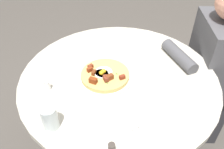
{
  "coord_description": "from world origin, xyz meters",
  "views": [
    {
      "loc": [
        0.94,
        -0.02,
        1.57
      ],
      "look_at": [
        0.01,
        -0.04,
        0.76
      ],
      "focal_mm": 38.32,
      "sensor_mm": 36.0,
      "label": 1
    }
  ],
  "objects_px": {
    "pizza_plate": "(105,77)",
    "dining_table": "(118,100)",
    "salt_shaker": "(47,85)",
    "person_seated": "(207,79)",
    "pepper_shaker": "(112,149)",
    "knife": "(127,113)",
    "fork": "(121,116)",
    "water_glass": "(50,118)",
    "bread_plate": "(147,38)",
    "breakfast_pizza": "(105,75)"
  },
  "relations": [
    {
      "from": "pizza_plate",
      "to": "salt_shaker",
      "type": "height_order",
      "value": "salt_shaker"
    },
    {
      "from": "bread_plate",
      "to": "fork",
      "type": "bearing_deg",
      "value": -15.04
    },
    {
      "from": "water_glass",
      "to": "knife",
      "type": "bearing_deg",
      "value": 103.23
    },
    {
      "from": "person_seated",
      "to": "breakfast_pizza",
      "type": "bearing_deg",
      "value": -67.58
    },
    {
      "from": "bread_plate",
      "to": "knife",
      "type": "height_order",
      "value": "bread_plate"
    },
    {
      "from": "dining_table",
      "to": "knife",
      "type": "height_order",
      "value": "knife"
    },
    {
      "from": "breakfast_pizza",
      "to": "water_glass",
      "type": "bearing_deg",
      "value": -34.54
    },
    {
      "from": "pizza_plate",
      "to": "fork",
      "type": "height_order",
      "value": "pizza_plate"
    },
    {
      "from": "water_glass",
      "to": "salt_shaker",
      "type": "distance_m",
      "value": 0.23
    },
    {
      "from": "dining_table",
      "to": "fork",
      "type": "xyz_separation_m",
      "value": [
        0.27,
        0.01,
        0.18
      ]
    },
    {
      "from": "bread_plate",
      "to": "breakfast_pizza",
      "type": "bearing_deg",
      "value": -32.74
    },
    {
      "from": "person_seated",
      "to": "breakfast_pizza",
      "type": "relative_size",
      "value": 4.56
    },
    {
      "from": "fork",
      "to": "salt_shaker",
      "type": "bearing_deg",
      "value": -147.34
    },
    {
      "from": "dining_table",
      "to": "pepper_shaker",
      "type": "height_order",
      "value": "pepper_shaker"
    },
    {
      "from": "pepper_shaker",
      "to": "knife",
      "type": "bearing_deg",
      "value": 161.25
    },
    {
      "from": "dining_table",
      "to": "bread_plate",
      "type": "xyz_separation_m",
      "value": [
        -0.37,
        0.18,
        0.18
      ]
    },
    {
      "from": "bread_plate",
      "to": "person_seated",
      "type": "bearing_deg",
      "value": 73.8
    },
    {
      "from": "person_seated",
      "to": "water_glass",
      "type": "distance_m",
      "value": 1.09
    },
    {
      "from": "dining_table",
      "to": "salt_shaker",
      "type": "bearing_deg",
      "value": -73.77
    },
    {
      "from": "pizza_plate",
      "to": "water_glass",
      "type": "relative_size",
      "value": 2.51
    },
    {
      "from": "bread_plate",
      "to": "salt_shaker",
      "type": "height_order",
      "value": "salt_shaker"
    },
    {
      "from": "water_glass",
      "to": "pizza_plate",
      "type": "bearing_deg",
      "value": 145.39
    },
    {
      "from": "fork",
      "to": "salt_shaker",
      "type": "distance_m",
      "value": 0.39
    },
    {
      "from": "fork",
      "to": "pepper_shaker",
      "type": "height_order",
      "value": "pepper_shaker"
    },
    {
      "from": "pizza_plate",
      "to": "pepper_shaker",
      "type": "height_order",
      "value": "pepper_shaker"
    },
    {
      "from": "breakfast_pizza",
      "to": "water_glass",
      "type": "distance_m",
      "value": 0.37
    },
    {
      "from": "dining_table",
      "to": "pepper_shaker",
      "type": "bearing_deg",
      "value": -3.63
    },
    {
      "from": "dining_table",
      "to": "salt_shaker",
      "type": "distance_m",
      "value": 0.42
    },
    {
      "from": "knife",
      "to": "water_glass",
      "type": "height_order",
      "value": "water_glass"
    },
    {
      "from": "bread_plate",
      "to": "fork",
      "type": "distance_m",
      "value": 0.66
    },
    {
      "from": "dining_table",
      "to": "person_seated",
      "type": "distance_m",
      "value": 0.65
    },
    {
      "from": "dining_table",
      "to": "water_glass",
      "type": "bearing_deg",
      "value": -41.13
    },
    {
      "from": "pepper_shaker",
      "to": "breakfast_pizza",
      "type": "bearing_deg",
      "value": -174.0
    },
    {
      "from": "fork",
      "to": "water_glass",
      "type": "xyz_separation_m",
      "value": [
        0.06,
        -0.29,
        0.05
      ]
    },
    {
      "from": "fork",
      "to": "water_glass",
      "type": "height_order",
      "value": "water_glass"
    },
    {
      "from": "person_seated",
      "to": "pepper_shaker",
      "type": "bearing_deg",
      "value": -41.56
    },
    {
      "from": "salt_shaker",
      "to": "pizza_plate",
      "type": "bearing_deg",
      "value": 107.05
    },
    {
      "from": "fork",
      "to": "pizza_plate",
      "type": "bearing_deg",
      "value": 164.92
    },
    {
      "from": "water_glass",
      "to": "salt_shaker",
      "type": "relative_size",
      "value": 2.13
    },
    {
      "from": "pepper_shaker",
      "to": "pizza_plate",
      "type": "bearing_deg",
      "value": -174.3
    },
    {
      "from": "water_glass",
      "to": "person_seated",
      "type": "bearing_deg",
      "value": 123.55
    },
    {
      "from": "water_glass",
      "to": "pepper_shaker",
      "type": "bearing_deg",
      "value": 65.12
    },
    {
      "from": "fork",
      "to": "knife",
      "type": "xyz_separation_m",
      "value": [
        -0.02,
        0.03,
        0.0
      ]
    },
    {
      "from": "fork",
      "to": "knife",
      "type": "relative_size",
      "value": 1.0
    },
    {
      "from": "pizza_plate",
      "to": "dining_table",
      "type": "bearing_deg",
      "value": 102.95
    },
    {
      "from": "dining_table",
      "to": "knife",
      "type": "xyz_separation_m",
      "value": [
        0.25,
        0.04,
        0.18
      ]
    },
    {
      "from": "knife",
      "to": "pepper_shaker",
      "type": "distance_m",
      "value": 0.21
    },
    {
      "from": "pizza_plate",
      "to": "salt_shaker",
      "type": "distance_m",
      "value": 0.29
    },
    {
      "from": "pizza_plate",
      "to": "knife",
      "type": "relative_size",
      "value": 1.57
    },
    {
      "from": "dining_table",
      "to": "breakfast_pizza",
      "type": "bearing_deg",
      "value": -75.8
    }
  ]
}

